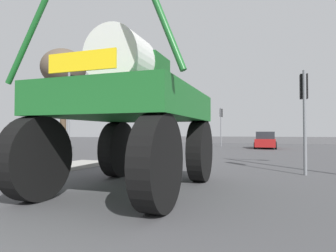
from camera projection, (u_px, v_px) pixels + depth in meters
The scene contains 9 objects.
ground_plane at pixel (220, 154), 18.79m from camera, with size 120.00×120.00×0.00m, color #424244.
median_island at pixel (24, 174), 9.36m from camera, with size 1.43×7.95×0.15m, color #9E9B93.
oversize_sprayer at pixel (132, 112), 7.12m from camera, with size 4.00×5.29×4.60m.
sedan_ahead at pixel (266, 141), 25.80m from camera, with size 1.89×4.11×1.52m.
traffic_signal_near_left at pixel (71, 98), 13.08m from camera, with size 0.24×0.54×4.17m.
traffic_signal_near_right at pixel (304, 99), 9.71m from camera, with size 0.24×0.54×3.53m.
traffic_signal_far_left at pixel (221, 118), 29.15m from camera, with size 0.24×0.55×3.99m.
bare_tree_left at pixel (64, 69), 19.99m from camera, with size 3.08×3.08×7.31m.
roadside_barrier at pixel (247, 140), 38.10m from camera, with size 30.90×0.24×0.90m, color #59595B.
Camera 1 is at (3.27, -0.86, 1.42)m, focal length 30.41 mm.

